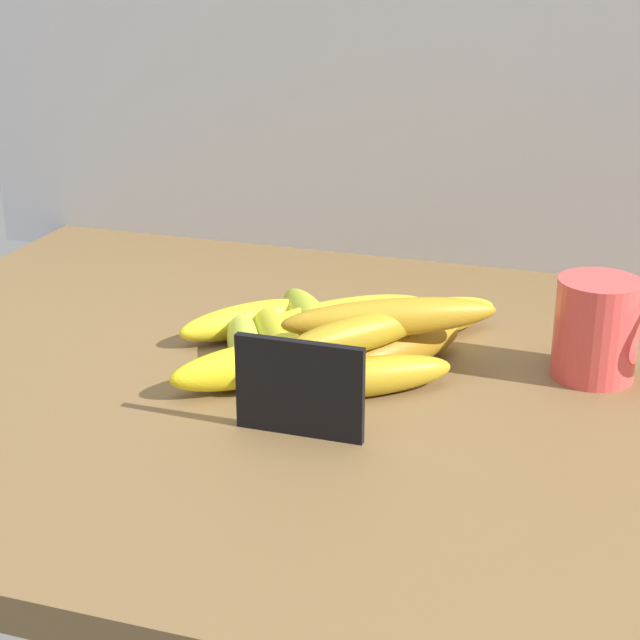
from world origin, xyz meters
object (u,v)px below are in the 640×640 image
(chalkboard_sign, at_px, (300,392))
(banana_1, at_px, (345,316))
(banana_6, at_px, (245,344))
(banana_2, at_px, (368,377))
(banana_10, at_px, (390,318))
(banana_7, at_px, (282,346))
(coffee_mug, at_px, (599,329))
(banana_0, at_px, (395,351))
(banana_9, at_px, (359,333))
(banana_8, at_px, (410,323))
(banana_5, at_px, (263,363))
(banana_3, at_px, (309,319))
(banana_4, at_px, (249,320))

(chalkboard_sign, relative_size, banana_1, 0.57)
(banana_1, relative_size, banana_6, 1.17)
(banana_2, bearing_deg, banana_10, 81.75)
(banana_6, distance_m, banana_7, 0.04)
(coffee_mug, relative_size, banana_1, 0.50)
(banana_2, relative_size, banana_6, 1.00)
(coffee_mug, height_order, banana_0, coffee_mug)
(banana_6, height_order, banana_9, banana_9)
(banana_0, distance_m, banana_10, 0.04)
(coffee_mug, xyz_separation_m, banana_1, (-0.25, 0.03, -0.03))
(banana_7, xyz_separation_m, banana_8, (0.10, 0.09, 0.00))
(banana_2, relative_size, banana_5, 0.91)
(banana_1, distance_m, banana_7, 0.10)
(banana_2, distance_m, banana_10, 0.06)
(banana_3, distance_m, banana_9, 0.14)
(chalkboard_sign, distance_m, banana_9, 0.11)
(banana_7, distance_m, banana_10, 0.11)
(chalkboard_sign, height_order, banana_10, chalkboard_sign)
(banana_1, xyz_separation_m, banana_9, (0.05, -0.12, 0.03))
(banana_10, bearing_deg, banana_3, 146.06)
(banana_4, xyz_separation_m, banana_5, (0.06, -0.10, 0.00))
(banana_2, distance_m, banana_7, 0.11)
(banana_9, bearing_deg, banana_4, 149.16)
(banana_1, distance_m, banana_10, 0.12)
(banana_3, distance_m, banana_4, 0.06)
(banana_2, bearing_deg, banana_0, 81.39)
(banana_3, distance_m, banana_7, 0.08)
(banana_0, height_order, banana_10, banana_10)
(chalkboard_sign, height_order, banana_5, chalkboard_sign)
(banana_2, xyz_separation_m, banana_10, (0.01, 0.05, 0.04))
(banana_7, bearing_deg, banana_0, 11.11)
(banana_0, xyz_separation_m, banana_4, (-0.16, 0.04, -0.00))
(banana_4, height_order, banana_8, banana_8)
(banana_4, bearing_deg, banana_6, -71.59)
(banana_5, bearing_deg, banana_7, 88.10)
(chalkboard_sign, bearing_deg, banana_9, 78.73)
(banana_4, distance_m, banana_5, 0.12)
(banana_8, bearing_deg, banana_6, -146.47)
(chalkboard_sign, xyz_separation_m, banana_10, (0.04, 0.14, 0.02))
(banana_9, relative_size, banana_10, 0.79)
(banana_6, distance_m, banana_9, 0.13)
(coffee_mug, height_order, banana_2, coffee_mug)
(banana_8, xyz_separation_m, banana_9, (-0.02, -0.12, 0.03))
(banana_4, bearing_deg, banana_1, 21.55)
(banana_6, height_order, banana_8, banana_8)
(banana_2, height_order, banana_3, banana_3)
(banana_4, bearing_deg, chalkboard_sign, -57.32)
(banana_0, bearing_deg, banana_9, -116.24)
(chalkboard_sign, xyz_separation_m, banana_0, (0.04, 0.15, -0.02))
(banana_5, xyz_separation_m, banana_6, (-0.04, 0.05, -0.00))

